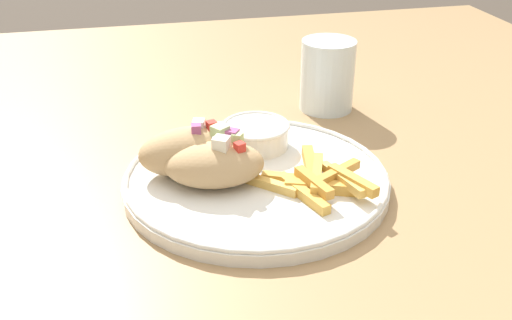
% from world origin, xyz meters
% --- Properties ---
extents(table, '(1.38, 1.38, 0.74)m').
position_xyz_m(table, '(0.00, 0.00, 0.68)').
color(table, '#9E7A51').
rests_on(table, ground_plane).
extents(plate, '(0.30, 0.30, 0.02)m').
position_xyz_m(plate, '(-0.01, -0.03, 0.75)').
color(plate, white).
rests_on(plate, table).
extents(pita_sandwich_near, '(0.12, 0.09, 0.06)m').
position_xyz_m(pita_sandwich_near, '(-0.06, -0.04, 0.78)').
color(pita_sandwich_near, tan).
rests_on(pita_sandwich_near, plate).
extents(pita_sandwich_far, '(0.12, 0.07, 0.06)m').
position_xyz_m(pita_sandwich_far, '(-0.08, -0.01, 0.78)').
color(pita_sandwich_far, tan).
rests_on(pita_sandwich_far, plate).
extents(fries_pile, '(0.13, 0.14, 0.02)m').
position_xyz_m(fries_pile, '(0.05, -0.07, 0.77)').
color(fries_pile, '#E5B251').
rests_on(fries_pile, plate).
extents(sauce_ramekin, '(0.08, 0.08, 0.03)m').
position_xyz_m(sauce_ramekin, '(0.01, 0.04, 0.77)').
color(sauce_ramekin, white).
rests_on(sauce_ramekin, plate).
extents(water_glass, '(0.08, 0.08, 0.10)m').
position_xyz_m(water_glass, '(0.14, 0.17, 0.79)').
color(water_glass, silver).
rests_on(water_glass, table).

